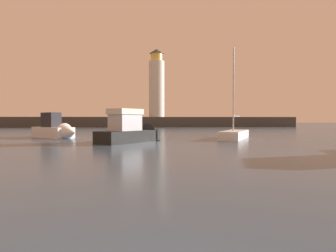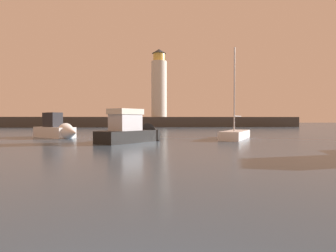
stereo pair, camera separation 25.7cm
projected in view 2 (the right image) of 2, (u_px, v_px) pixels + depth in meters
name	position (u px, v px, depth m)	size (l,w,h in m)	color
ground_plane	(147.00, 134.00, 33.71)	(220.00, 220.00, 0.00)	#384C60
breakwater	(149.00, 122.00, 66.13)	(71.31, 4.42, 2.35)	#423F3D
lighthouse	(159.00, 85.00, 66.07)	(3.64, 3.64, 16.05)	silver
motorboat_0	(59.00, 130.00, 27.23)	(5.74, 5.34, 2.79)	white
motorboat_3	(136.00, 131.00, 22.65)	(5.90, 6.42, 3.07)	black
sailboat_moored	(235.00, 134.00, 25.74)	(4.41, 6.21, 8.28)	white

